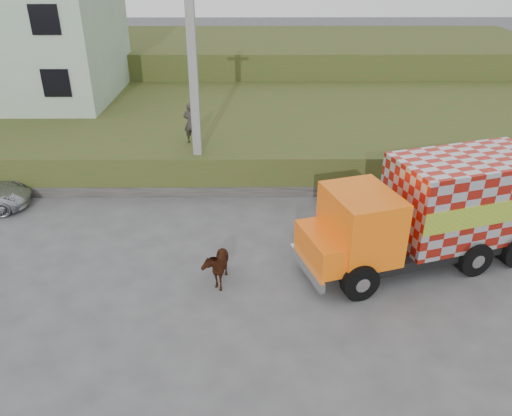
{
  "coord_description": "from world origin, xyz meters",
  "views": [
    {
      "loc": [
        1.04,
        -12.82,
        8.25
      ],
      "look_at": [
        1.14,
        0.57,
        1.3
      ],
      "focal_mm": 35.0,
      "sensor_mm": 36.0,
      "label": 1
    }
  ],
  "objects_px": {
    "cargo_truck": "(435,211)",
    "cow": "(216,264)",
    "utility_pole": "(194,84)",
    "pedestrian": "(191,123)"
  },
  "relations": [
    {
      "from": "cargo_truck",
      "to": "pedestrian",
      "type": "height_order",
      "value": "cargo_truck"
    },
    {
      "from": "cargo_truck",
      "to": "cow",
      "type": "height_order",
      "value": "cargo_truck"
    },
    {
      "from": "cargo_truck",
      "to": "pedestrian",
      "type": "relative_size",
      "value": 4.62
    },
    {
      "from": "utility_pole",
      "to": "cargo_truck",
      "type": "bearing_deg",
      "value": -33.94
    },
    {
      "from": "pedestrian",
      "to": "cow",
      "type": "bearing_deg",
      "value": 115.02
    },
    {
      "from": "utility_pole",
      "to": "pedestrian",
      "type": "relative_size",
      "value": 5.0
    },
    {
      "from": "utility_pole",
      "to": "cargo_truck",
      "type": "distance_m",
      "value": 9.07
    },
    {
      "from": "utility_pole",
      "to": "pedestrian",
      "type": "distance_m",
      "value": 2.16
    },
    {
      "from": "utility_pole",
      "to": "pedestrian",
      "type": "height_order",
      "value": "utility_pole"
    },
    {
      "from": "cargo_truck",
      "to": "utility_pole",
      "type": "bearing_deg",
      "value": 128.63
    }
  ]
}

